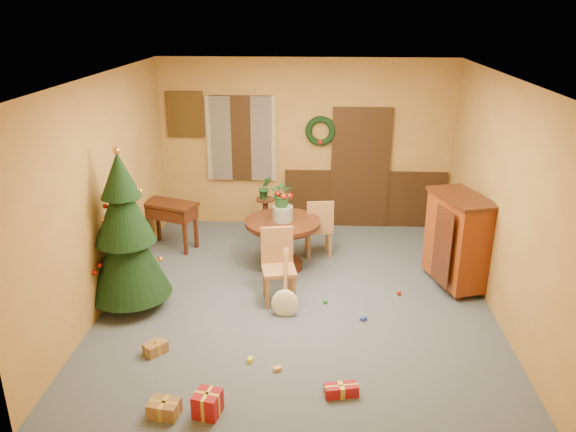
# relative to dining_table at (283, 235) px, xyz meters

# --- Properties ---
(room_envelope) EXTENTS (5.50, 5.50, 5.50)m
(room_envelope) POSITION_rel_dining_table_xyz_m (0.48, 1.82, 0.58)
(room_envelope) COLOR #3C4757
(room_envelope) RESTS_ON ground
(dining_table) EXTENTS (1.10, 1.10, 0.76)m
(dining_table) POSITION_rel_dining_table_xyz_m (0.00, 0.00, 0.00)
(dining_table) COLOR black
(dining_table) RESTS_ON floor
(urn) EXTENTS (0.30, 0.30, 0.22)m
(urn) POSITION_rel_dining_table_xyz_m (-0.00, 0.00, 0.34)
(urn) COLOR slate
(urn) RESTS_ON dining_table
(centerpiece_plant) EXTENTS (0.36, 0.31, 0.40)m
(centerpiece_plant) POSITION_rel_dining_table_xyz_m (-0.00, 0.00, 0.64)
(centerpiece_plant) COLOR #1E4C23
(centerpiece_plant) RESTS_ON urn
(chair_near) EXTENTS (0.50, 0.50, 0.99)m
(chair_near) POSITION_rel_dining_table_xyz_m (0.00, -0.94, -0.00)
(chair_near) COLOR olive
(chair_near) RESTS_ON floor
(chair_far) EXTENTS (0.46, 0.46, 0.94)m
(chair_far) POSITION_rel_dining_table_xyz_m (0.53, 0.46, -0.03)
(chair_far) COLOR olive
(chair_far) RESTS_ON floor
(guitar) EXTENTS (0.49, 0.61, 0.79)m
(guitar) POSITION_rel_dining_table_xyz_m (0.12, -1.37, -0.13)
(guitar) COLOR white
(guitar) RESTS_ON floor
(plant_stand) EXTENTS (0.30, 0.30, 0.77)m
(plant_stand) POSITION_rel_dining_table_xyz_m (-0.35, 0.94, -0.05)
(plant_stand) COLOR black
(plant_stand) RESTS_ON floor
(stand_plant) EXTENTS (0.25, 0.22, 0.37)m
(stand_plant) POSITION_rel_dining_table_xyz_m (-0.35, 0.94, 0.42)
(stand_plant) COLOR #19471E
(stand_plant) RESTS_ON plant_stand
(christmas_tree) EXTENTS (1.03, 1.03, 2.13)m
(christmas_tree) POSITION_rel_dining_table_xyz_m (-1.88, -1.25, 0.48)
(christmas_tree) COLOR #382111
(christmas_tree) RESTS_ON floor
(writing_desk) EXTENTS (0.96, 0.71, 0.77)m
(writing_desk) POSITION_rel_dining_table_xyz_m (-1.84, 0.66, 0.05)
(writing_desk) COLOR black
(writing_desk) RESTS_ON floor
(sideboard) EXTENTS (0.83, 1.15, 1.32)m
(sideboard) POSITION_rel_dining_table_xyz_m (2.42, -0.41, 0.18)
(sideboard) COLOR #591E0A
(sideboard) RESTS_ON floor
(gift_a) EXTENTS (0.31, 0.25, 0.15)m
(gift_a) POSITION_rel_dining_table_xyz_m (-0.92, -3.29, -0.46)
(gift_a) COLOR brown
(gift_a) RESTS_ON floor
(gift_b) EXTENTS (0.29, 0.29, 0.24)m
(gift_b) POSITION_rel_dining_table_xyz_m (-0.50, -3.25, -0.41)
(gift_b) COLOR maroon
(gift_b) RESTS_ON floor
(gift_c) EXTENTS (0.29, 0.29, 0.13)m
(gift_c) POSITION_rel_dining_table_xyz_m (-1.29, -2.28, -0.47)
(gift_c) COLOR brown
(gift_c) RESTS_ON floor
(gift_d) EXTENTS (0.36, 0.21, 0.12)m
(gift_d) POSITION_rel_dining_table_xyz_m (0.78, -2.90, -0.47)
(gift_d) COLOR maroon
(gift_d) RESTS_ON floor
(toy_a) EXTENTS (0.09, 0.09, 0.05)m
(toy_a) POSITION_rel_dining_table_xyz_m (1.10, -1.45, -0.51)
(toy_a) COLOR #2A3EB8
(toy_a) RESTS_ON floor
(toy_b) EXTENTS (0.06, 0.06, 0.06)m
(toy_b) POSITION_rel_dining_table_xyz_m (0.63, -1.05, -0.50)
(toy_b) COLOR #217B2F
(toy_b) RESTS_ON floor
(toy_c) EXTENTS (0.07, 0.09, 0.05)m
(toy_c) POSITION_rel_dining_table_xyz_m (-0.20, -2.39, -0.51)
(toy_c) COLOR yellow
(toy_c) RESTS_ON floor
(toy_d) EXTENTS (0.06, 0.06, 0.06)m
(toy_d) POSITION_rel_dining_table_xyz_m (1.63, -0.76, -0.50)
(toy_d) COLOR #B4190C
(toy_d) RESTS_ON floor
(toy_e) EXTENTS (0.09, 0.08, 0.05)m
(toy_e) POSITION_rel_dining_table_xyz_m (0.11, -2.54, -0.51)
(toy_e) COLOR #F29B38
(toy_e) RESTS_ON floor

